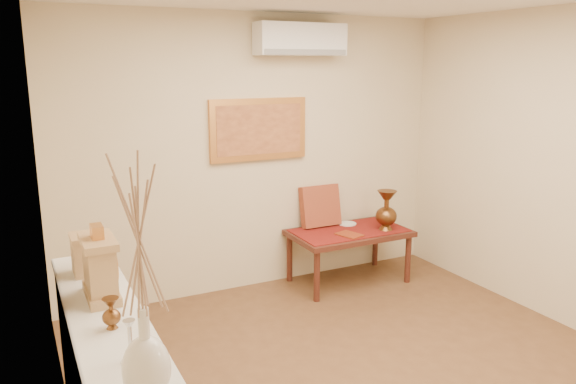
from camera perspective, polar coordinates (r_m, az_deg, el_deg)
wall_back at (r=5.54m, az=-3.08°, el=3.83°), size 4.00×0.02×2.70m
wall_left at (r=2.92m, az=-21.97°, el=-5.46°), size 0.02×4.50×2.70m
white_vase at (r=2.10m, az=-14.70°, el=-8.85°), size 0.18×0.18×0.96m
candlestick at (r=2.55m, az=-15.74°, el=-14.36°), size 0.09×0.09×0.19m
brass_urn_small at (r=2.86m, az=-17.55°, el=-11.24°), size 0.09×0.09×0.20m
table_cloth at (r=5.80m, az=6.24°, el=-3.91°), size 1.14×0.59×0.01m
brass_urn_tall at (r=5.80m, az=9.98°, el=-1.42°), size 0.22×0.22×0.50m
plate at (r=6.00m, az=6.04°, el=-3.21°), size 0.19×0.19×0.01m
menu at (r=5.62m, az=6.25°, el=-4.33°), size 0.25×0.29×0.01m
cushion at (r=5.87m, az=3.28°, el=-1.42°), size 0.43×0.19×0.44m
mantel_clock at (r=3.21m, az=-18.55°, el=-7.24°), size 0.17×0.36×0.41m
wooden_chest at (r=3.61m, az=-19.85°, el=-5.93°), size 0.16×0.21×0.24m
low_table at (r=5.82m, az=6.22°, el=-4.56°), size 1.20×0.70×0.55m
painting at (r=5.49m, az=-3.00°, el=6.37°), size 1.00×0.06×0.60m
ac_unit at (r=5.53m, az=1.28°, el=15.24°), size 0.90×0.25×0.30m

